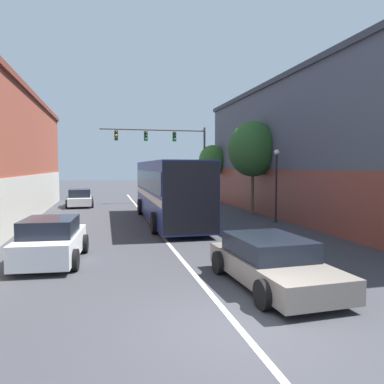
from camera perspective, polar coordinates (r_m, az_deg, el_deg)
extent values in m
plane|color=#38383D|center=(7.68, 7.17, -19.86)|extent=(160.00, 160.00, 0.00)
cube|color=silver|center=(21.37, -6.49, -4.43)|extent=(0.14, 40.83, 0.01)
cube|color=#B7B2A3|center=(22.88, -23.48, -0.90)|extent=(0.24, 26.40, 2.60)
cube|color=#4C515B|center=(24.69, 20.50, 6.17)|extent=(7.39, 25.26, 8.34)
cube|color=brown|center=(22.90, 12.74, -0.28)|extent=(0.24, 24.75, 2.92)
cube|color=#393D44|center=(25.19, 20.73, 15.35)|extent=(7.69, 25.51, 0.30)
cube|color=navy|center=(20.89, -3.62, 0.35)|extent=(2.47, 11.52, 3.15)
cube|color=black|center=(20.86, -3.62, 1.90)|extent=(2.52, 11.29, 1.01)
cube|color=beige|center=(20.90, -3.61, -0.34)|extent=(2.50, 11.41, 0.31)
cube|color=black|center=(15.27, -0.06, -0.95)|extent=(2.39, 0.07, 3.02)
cylinder|color=black|center=(24.37, -7.89, -2.24)|extent=(0.30, 1.00, 1.00)
cylinder|color=black|center=(24.72, -2.12, -2.12)|extent=(0.30, 1.00, 1.00)
cylinder|color=black|center=(17.33, -5.73, -4.72)|extent=(0.30, 1.00, 1.00)
cylinder|color=black|center=(17.81, 2.28, -4.46)|extent=(0.30, 1.00, 1.00)
cube|color=slate|center=(10.09, 12.24, -11.31)|extent=(2.10, 4.60, 0.56)
cube|color=black|center=(10.20, 11.55, -8.07)|extent=(1.84, 2.43, 0.51)
cylinder|color=black|center=(10.97, 4.12, -10.69)|extent=(0.25, 0.67, 0.66)
cylinder|color=black|center=(11.77, 13.19, -9.77)|extent=(0.25, 0.67, 0.66)
cylinder|color=black|center=(8.51, 10.87, -15.10)|extent=(0.25, 0.67, 0.66)
cylinder|color=black|center=(9.52, 21.67, -13.25)|extent=(0.25, 0.67, 0.66)
cube|color=silver|center=(13.03, -20.60, -7.61)|extent=(1.98, 3.95, 0.73)
cube|color=black|center=(12.74, -20.84, -4.96)|extent=(1.70, 2.11, 0.54)
cylinder|color=black|center=(14.41, -23.09, -7.47)|extent=(0.27, 0.67, 0.65)
cylinder|color=black|center=(14.09, -16.05, -7.57)|extent=(0.27, 0.67, 0.65)
cylinder|color=black|center=(12.17, -25.84, -9.63)|extent=(0.27, 0.67, 0.65)
cylinder|color=black|center=(11.78, -17.48, -9.85)|extent=(0.27, 0.67, 0.65)
cube|color=silver|center=(30.29, -16.73, -1.23)|extent=(1.90, 4.18, 0.58)
cube|color=black|center=(30.04, -16.75, -0.14)|extent=(1.67, 2.21, 0.60)
cylinder|color=black|center=(31.59, -18.30, -1.31)|extent=(0.25, 0.66, 0.65)
cylinder|color=black|center=(31.57, -15.09, -1.26)|extent=(0.25, 0.66, 0.65)
cylinder|color=black|center=(29.06, -18.50, -1.76)|extent=(0.25, 0.66, 0.65)
cylinder|color=black|center=(29.03, -15.00, -1.69)|extent=(0.25, 0.66, 0.65)
cylinder|color=#514C47|center=(32.54, 1.90, 4.14)|extent=(0.18, 0.18, 6.45)
cylinder|color=#514C47|center=(31.82, -5.87, 9.39)|extent=(8.81, 0.12, 0.12)
cube|color=#234723|center=(32.05, -2.71, 8.44)|extent=(0.28, 0.24, 0.80)
sphere|color=black|center=(31.93, -2.66, 8.90)|extent=(0.18, 0.18, 0.18)
sphere|color=black|center=(31.91, -2.66, 8.46)|extent=(0.18, 0.18, 0.18)
sphere|color=green|center=(31.89, -2.65, 8.01)|extent=(0.18, 0.18, 0.18)
cube|color=#234723|center=(31.70, -7.06, 8.46)|extent=(0.28, 0.24, 0.80)
sphere|color=black|center=(31.57, -7.03, 8.93)|extent=(0.18, 0.18, 0.18)
sphere|color=black|center=(31.55, -7.03, 8.48)|extent=(0.18, 0.18, 0.18)
sphere|color=green|center=(31.53, -7.03, 8.04)|extent=(0.18, 0.18, 0.18)
cube|color=#234723|center=(31.53, -11.49, 8.44)|extent=(0.28, 0.24, 0.80)
sphere|color=black|center=(31.40, -11.49, 8.91)|extent=(0.18, 0.18, 0.18)
sphere|color=orange|center=(31.38, -11.48, 8.46)|extent=(0.18, 0.18, 0.18)
sphere|color=black|center=(31.36, -11.47, 8.01)|extent=(0.18, 0.18, 0.18)
cone|color=black|center=(21.33, 12.63, -4.25)|extent=(0.26, 0.26, 0.20)
cylinder|color=black|center=(21.15, 12.70, 0.54)|extent=(0.10, 0.10, 3.77)
sphere|color=white|center=(21.13, 12.78, 5.94)|extent=(0.30, 0.30, 0.30)
cylinder|color=brown|center=(24.18, 9.17, -0.10)|extent=(0.20, 0.20, 2.85)
ellipsoid|color=#2D5B28|center=(24.15, 9.25, 6.49)|extent=(3.18, 2.86, 3.50)
cylinder|color=#3D2D1E|center=(32.86, 3.13, 0.79)|extent=(0.22, 0.22, 2.62)
ellipsoid|color=#38702D|center=(32.82, 3.15, 4.86)|extent=(2.40, 2.16, 2.64)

